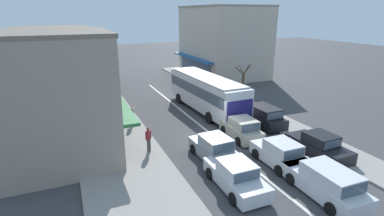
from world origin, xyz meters
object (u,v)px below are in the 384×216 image
Objects in this scene: parked_sedan_kerb_front at (319,146)px; hatchback_queue_gap_filler at (242,129)px; parked_wagon_kerb_rear at (201,85)px; parked_hatchback_kerb_third at (224,98)px; pedestrian_with_handbag_near at (133,113)px; sedan_adjacent_lane_trail at (236,176)px; wagon_behind_bus_near at (326,182)px; city_bus at (206,91)px; parked_wagon_kerb_second at (262,116)px; street_tree_right at (243,86)px; hatchback_adjacent_lane_lead at (214,148)px; hatchback_queue_far_back at (280,154)px; pedestrian_browsing_midblock at (148,138)px; traffic_light_downstreet at (112,60)px.

hatchback_queue_gap_filler is at bearing 125.49° from parked_sedan_kerb_front.
hatchback_queue_gap_filler is 13.71m from parked_wagon_kerb_rear.
pedestrian_with_handbag_near reaches higher than parked_hatchback_kerb_third.
sedan_adjacent_lane_trail is 4.35m from wagon_behind_bus_near.
city_bus is 2.42× the size of parked_wagon_kerb_second.
city_bus is at bearing 71.44° from sedan_adjacent_lane_trail.
street_tree_right is at bearing 73.46° from wagon_behind_bus_near.
parked_wagon_kerb_second is (6.28, 3.80, 0.04)m from hatchback_adjacent_lane_lead.
pedestrian_with_handbag_near is (-10.90, -1.33, -0.89)m from street_tree_right.
hatchback_queue_far_back is 0.99× the size of hatchback_queue_gap_filler.
parked_sedan_kerb_front is 11.10m from street_tree_right.
pedestrian_with_handbag_near reaches higher than parked_wagon_kerb_rear.
sedan_adjacent_lane_trail is at bearing -61.37° from pedestrian_browsing_midblock.
pedestrian_with_handbag_near is at bearing -94.08° from traffic_light_downstreet.
pedestrian_browsing_midblock is at bearing -142.14° from parked_hatchback_kerb_third.
city_bus is 14.39m from wagon_behind_bus_near.
parked_wagon_kerb_rear is 12.44m from traffic_light_downstreet.
parked_wagon_kerb_rear is (0.16, 5.72, 0.04)m from parked_hatchback_kerb_third.
wagon_behind_bus_near is at bearing -32.85° from sedan_adjacent_lane_trail.
pedestrian_browsing_midblock is (-0.10, -5.13, -0.00)m from pedestrian_with_handbag_near.
traffic_light_downstreet is at bearing 100.20° from wagon_behind_bus_near.
traffic_light_downstreet reaches higher than parked_hatchback_kerb_third.
wagon_behind_bus_near is 15.10m from street_tree_right.
hatchback_queue_far_back is 4.25m from hatchback_queue_gap_filler.
street_tree_right reaches higher than city_bus.
city_bus is 7.14m from pedestrian_with_handbag_near.
pedestrian_browsing_midblock reaches higher than parked_sedan_kerb_front.
hatchback_queue_far_back is 0.82× the size of wagon_behind_bus_near.
hatchback_adjacent_lane_lead is at bearing -121.92° from parked_hatchback_kerb_third.
traffic_light_downstreet is at bearing 103.67° from hatchback_queue_gap_filler.
pedestrian_browsing_midblock is (-3.46, 2.34, 0.36)m from hatchback_adjacent_lane_lead.
parked_wagon_kerb_second is at bearing 31.15° from hatchback_adjacent_lane_lead.
hatchback_adjacent_lane_lead reaches higher than parked_sedan_kerb_front.
traffic_light_downstreet reaches higher than hatchback_queue_gap_filler.
parked_sedan_kerb_front is at bearing -54.51° from hatchback_queue_gap_filler.
parked_hatchback_kerb_third reaches higher than parked_sedan_kerb_front.
pedestrian_with_handbag_near is at bearing -140.17° from parked_wagon_kerb_rear.
hatchback_adjacent_lane_lead is 11.65m from street_tree_right.
wagon_behind_bus_near is at bearing -98.04° from parked_wagon_kerb_rear.
city_bus is 5.70m from parked_wagon_kerb_second.
pedestrian_with_handbag_near is 5.13m from pedestrian_browsing_midblock.
parked_hatchback_kerb_third is at bearing 147.11° from street_tree_right.
hatchback_queue_far_back is 0.88× the size of traffic_light_downstreet.
parked_wagon_kerb_second is at bearing 46.61° from sedan_adjacent_lane_trail.
hatchback_queue_gap_filler is at bearing 89.43° from hatchback_queue_far_back.
pedestrian_browsing_midblock is at bearing 146.01° from hatchback_adjacent_lane_lead.
hatchback_adjacent_lane_lead is (-3.62, -8.71, -1.17)m from city_bus.
city_bus reaches higher than hatchback_queue_gap_filler.
pedestrian_with_handbag_near reaches higher than parked_sedan_kerb_front.
traffic_light_downstreet reaches higher than pedestrian_browsing_midblock.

